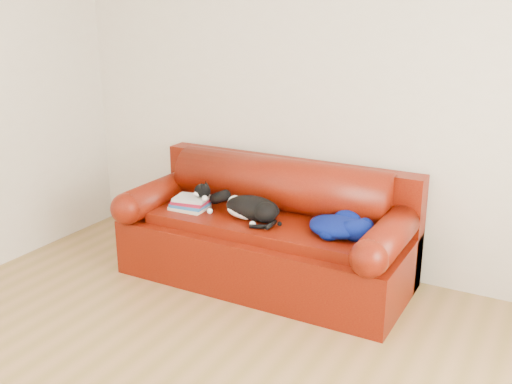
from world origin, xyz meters
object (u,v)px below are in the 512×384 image
sofa_base (265,250)px  book_stack (191,203)px  blanket (340,226)px  cat (251,208)px

sofa_base → book_stack: size_ratio=7.67×
book_stack → blanket: blanket is taller
sofa_base → book_stack: (-0.57, -0.12, 0.31)m
sofa_base → cat: (-0.07, -0.10, 0.35)m
sofa_base → blanket: (0.60, -0.06, 0.32)m
blanket → cat: bearing=-176.9°
sofa_base → cat: cat is taller
cat → blanket: 0.67m
book_stack → cat: bearing=3.0°
book_stack → blanket: size_ratio=0.53×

